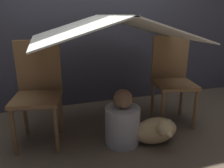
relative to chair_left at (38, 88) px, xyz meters
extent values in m
plane|color=brown|center=(0.68, -0.17, -0.51)|extent=(8.80, 8.80, 0.00)
cube|color=#3D3D47|center=(0.68, 0.77, 0.74)|extent=(7.00, 0.05, 2.50)
cylinder|color=brown|center=(-0.22, -0.21, -0.30)|extent=(0.04, 0.04, 0.43)
cylinder|color=brown|center=(0.12, -0.28, -0.30)|extent=(0.04, 0.04, 0.43)
cylinder|color=brown|center=(-0.15, 0.13, -0.30)|extent=(0.04, 0.04, 0.43)
cylinder|color=brown|center=(0.19, 0.06, -0.30)|extent=(0.04, 0.04, 0.43)
cube|color=brown|center=(-0.01, -0.08, -0.07)|extent=(0.47, 0.47, 0.04)
cube|color=brown|center=(0.02, 0.11, 0.19)|extent=(0.40, 0.11, 0.47)
cylinder|color=brown|center=(1.17, -0.21, -0.30)|extent=(0.04, 0.04, 0.43)
cylinder|color=brown|center=(1.51, -0.28, -0.30)|extent=(0.04, 0.04, 0.43)
cylinder|color=brown|center=(1.24, 0.13, -0.30)|extent=(0.04, 0.04, 0.43)
cylinder|color=brown|center=(1.58, 0.06, -0.30)|extent=(0.04, 0.04, 0.43)
cube|color=brown|center=(1.38, -0.08, -0.07)|extent=(0.47, 0.47, 0.04)
cube|color=brown|center=(1.41, 0.11, 0.19)|extent=(0.40, 0.10, 0.47)
cube|color=silver|center=(0.33, -0.08, 0.53)|extent=(0.70, 1.10, 0.22)
cube|color=silver|center=(1.03, -0.08, 0.53)|extent=(0.70, 1.10, 0.22)
cube|color=silver|center=(0.68, -0.08, 0.63)|extent=(0.04, 1.10, 0.01)
cylinder|color=#B2B2B7|center=(0.71, -0.29, -0.34)|extent=(0.32, 0.32, 0.35)
sphere|color=brown|center=(0.71, -0.29, -0.07)|extent=(0.17, 0.17, 0.17)
ellipsoid|color=tan|center=(1.01, -0.38, -0.39)|extent=(0.42, 0.23, 0.25)
sphere|color=tan|center=(1.01, -0.54, -0.29)|extent=(0.14, 0.14, 0.14)
ellipsoid|color=tan|center=(1.01, -0.61, -0.30)|extent=(0.06, 0.07, 0.05)
cone|color=tan|center=(0.97, -0.54, -0.23)|extent=(0.05, 0.05, 0.07)
cone|color=tan|center=(1.05, -0.54, -0.23)|extent=(0.05, 0.05, 0.07)
camera|label=1|loc=(0.09, -1.98, 0.65)|focal=35.00mm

